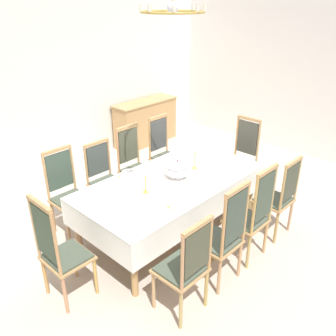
{
  "coord_description": "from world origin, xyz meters",
  "views": [
    {
      "loc": [
        -2.91,
        -2.66,
        2.85
      ],
      "look_at": [
        0.01,
        0.11,
        0.9
      ],
      "focal_mm": 38.34,
      "sensor_mm": 36.0,
      "label": 1
    }
  ],
  "objects_px": {
    "dining_table": "(172,185)",
    "chair_head_west": "(59,251)",
    "spoon_secondary": "(120,177)",
    "chair_south_a": "(186,266)",
    "bowl_near_left": "(179,203)",
    "bowl_near_right": "(129,173)",
    "chair_north_d": "(164,151)",
    "spoon_primary": "(170,208)",
    "chair_north_c": "(134,164)",
    "soup_tureen": "(177,169)",
    "chair_north_b": "(105,178)",
    "chair_head_east": "(242,155)",
    "chair_south_c": "(252,214)",
    "candlestick_east": "(195,159)",
    "chair_north_a": "(67,191)",
    "chair_south_b": "(224,235)",
    "chandelier": "(173,11)",
    "chair_south_d": "(279,196)",
    "candlestick_west": "(145,183)",
    "sideboard": "(146,122)"
  },
  "relations": [
    {
      "from": "chair_north_d",
      "to": "bowl_near_left",
      "type": "height_order",
      "value": "chair_north_d"
    },
    {
      "from": "bowl_near_left",
      "to": "bowl_near_right",
      "type": "height_order",
      "value": "bowl_near_left"
    },
    {
      "from": "candlestick_west",
      "to": "chandelier",
      "type": "distance_m",
      "value": 1.86
    },
    {
      "from": "candlestick_west",
      "to": "chair_south_c",
      "type": "bearing_deg",
      "value": -55.15
    },
    {
      "from": "chair_south_c",
      "to": "candlestick_east",
      "type": "distance_m",
      "value": 1.08
    },
    {
      "from": "chair_north_d",
      "to": "candlestick_west",
      "type": "bearing_deg",
      "value": 36.93
    },
    {
      "from": "chair_south_a",
      "to": "chair_north_d",
      "type": "height_order",
      "value": "chair_north_d"
    },
    {
      "from": "chair_north_a",
      "to": "chair_north_d",
      "type": "bearing_deg",
      "value": -179.97
    },
    {
      "from": "chair_south_a",
      "to": "chair_north_c",
      "type": "distance_m",
      "value": 2.33
    },
    {
      "from": "chair_north_c",
      "to": "candlestick_east",
      "type": "xyz_separation_m",
      "value": [
        0.18,
        -1.01,
        0.33
      ]
    },
    {
      "from": "chair_north_a",
      "to": "chair_south_b",
      "type": "height_order",
      "value": "chair_south_b"
    },
    {
      "from": "chair_north_c",
      "to": "chair_head_west",
      "type": "height_order",
      "value": "chair_head_west"
    },
    {
      "from": "candlestick_east",
      "to": "bowl_near_right",
      "type": "xyz_separation_m",
      "value": [
        -0.72,
        0.5,
        -0.12
      ]
    },
    {
      "from": "chair_north_a",
      "to": "spoon_secondary",
      "type": "distance_m",
      "value": 0.72
    },
    {
      "from": "chair_head_east",
      "to": "chair_north_a",
      "type": "bearing_deg",
      "value": 67.94
    },
    {
      "from": "spoon_secondary",
      "to": "chair_south_a",
      "type": "bearing_deg",
      "value": -106.32
    },
    {
      "from": "chair_head_east",
      "to": "chandelier",
      "type": "relative_size",
      "value": 1.73
    },
    {
      "from": "chair_north_b",
      "to": "bowl_near_right",
      "type": "height_order",
      "value": "chair_north_b"
    },
    {
      "from": "candlestick_east",
      "to": "sideboard",
      "type": "distance_m",
      "value": 3.04
    },
    {
      "from": "chair_south_c",
      "to": "spoon_secondary",
      "type": "distance_m",
      "value": 1.69
    },
    {
      "from": "chair_head_west",
      "to": "soup_tureen",
      "type": "xyz_separation_m",
      "value": [
        1.71,
        0.0,
        0.29
      ]
    },
    {
      "from": "chair_south_c",
      "to": "bowl_near_left",
      "type": "height_order",
      "value": "chair_south_c"
    },
    {
      "from": "soup_tureen",
      "to": "chandelier",
      "type": "distance_m",
      "value": 1.82
    },
    {
      "from": "chair_head_east",
      "to": "bowl_near_right",
      "type": "height_order",
      "value": "chair_head_east"
    },
    {
      "from": "spoon_primary",
      "to": "chair_north_a",
      "type": "bearing_deg",
      "value": 117.34
    },
    {
      "from": "spoon_primary",
      "to": "sideboard",
      "type": "bearing_deg",
      "value": 62.94
    },
    {
      "from": "dining_table",
      "to": "bowl_near_left",
      "type": "distance_m",
      "value": 0.61
    },
    {
      "from": "chair_north_c",
      "to": "chair_south_d",
      "type": "distance_m",
      "value": 2.12
    },
    {
      "from": "chair_south_b",
      "to": "spoon_primary",
      "type": "height_order",
      "value": "chair_south_b"
    },
    {
      "from": "chair_north_d",
      "to": "spoon_primary",
      "type": "bearing_deg",
      "value": 45.96
    },
    {
      "from": "chair_north_c",
      "to": "spoon_primary",
      "type": "bearing_deg",
      "value": 62.3
    },
    {
      "from": "chair_north_b",
      "to": "chair_north_c",
      "type": "distance_m",
      "value": 0.56
    },
    {
      "from": "chair_south_b",
      "to": "candlestick_west",
      "type": "xyz_separation_m",
      "value": [
        -0.15,
        1.02,
        0.3
      ]
    },
    {
      "from": "chair_head_west",
      "to": "sideboard",
      "type": "height_order",
      "value": "chair_head_west"
    },
    {
      "from": "chair_north_c",
      "to": "chair_north_d",
      "type": "bearing_deg",
      "value": -179.97
    },
    {
      "from": "dining_table",
      "to": "chair_head_west",
      "type": "xyz_separation_m",
      "value": [
        -1.61,
        -0.0,
        -0.1
      ]
    },
    {
      "from": "chair_north_d",
      "to": "chair_south_c",
      "type": "bearing_deg",
      "value": 72.5
    },
    {
      "from": "chair_south_b",
      "to": "soup_tureen",
      "type": "bearing_deg",
      "value": 68.67
    },
    {
      "from": "dining_table",
      "to": "chair_head_east",
      "type": "xyz_separation_m",
      "value": [
        1.61,
        0.0,
        -0.1
      ]
    },
    {
      "from": "chair_north_c",
      "to": "candlestick_west",
      "type": "height_order",
      "value": "chair_north_c"
    },
    {
      "from": "candlestick_east",
      "to": "chandelier",
      "type": "distance_m",
      "value": 1.85
    },
    {
      "from": "chair_head_west",
      "to": "spoon_primary",
      "type": "bearing_deg",
      "value": 68.63
    },
    {
      "from": "chair_north_a",
      "to": "chair_south_b",
      "type": "xyz_separation_m",
      "value": [
        0.59,
        -2.03,
        0.03
      ]
    },
    {
      "from": "chair_north_c",
      "to": "chandelier",
      "type": "distance_m",
      "value": 2.37
    },
    {
      "from": "chair_north_a",
      "to": "chair_north_d",
      "type": "relative_size",
      "value": 0.98
    },
    {
      "from": "chair_north_d",
      "to": "candlestick_west",
      "type": "distance_m",
      "value": 1.72
    },
    {
      "from": "chair_south_b",
      "to": "soup_tureen",
      "type": "height_order",
      "value": "chair_south_b"
    },
    {
      "from": "chair_north_c",
      "to": "soup_tureen",
      "type": "height_order",
      "value": "chair_north_c"
    },
    {
      "from": "bowl_near_right",
      "to": "spoon_primary",
      "type": "xyz_separation_m",
      "value": [
        -0.23,
        -0.93,
        -0.02
      ]
    },
    {
      "from": "chair_north_c",
      "to": "soup_tureen",
      "type": "xyz_separation_m",
      "value": [
        -0.16,
        -1.01,
        0.31
      ]
    }
  ]
}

